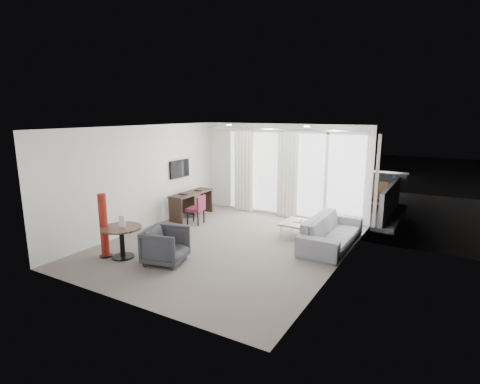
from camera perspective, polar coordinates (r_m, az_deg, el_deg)
The scene contains 28 objects.
floor at distance 8.47m, azimuth -2.05°, elevation -8.03°, with size 5.00×6.00×0.00m, color #6A625A.
ceiling at distance 7.97m, azimuth -2.19°, elevation 9.82°, with size 5.00×6.00×0.00m, color white.
wall_left at distance 9.66m, azimuth -14.80°, elevation 2.06°, with size 0.00×6.00×2.60m, color silver.
wall_right at distance 7.14m, azimuth 15.15°, elevation -1.39°, with size 0.00×6.00×2.60m, color silver.
wall_front at distance 5.87m, azimuth -17.88°, elevation -4.45°, with size 5.00×0.00×2.60m, color silver.
window_panel at distance 10.63m, azimuth 7.85°, elevation 2.69°, with size 4.00×0.02×2.38m, color white, non-canonical shape.
window_frame at distance 10.62m, azimuth 7.82°, elevation 2.67°, with size 4.10×0.06×2.44m, color white, non-canonical shape.
curtain_left at distance 11.10m, azimuth 0.58°, elevation 3.20°, with size 0.60×0.20×2.38m, color silver, non-canonical shape.
curtain_right at distance 10.50m, azimuth 7.26°, elevation 2.59°, with size 0.60×0.20×2.38m, color silver, non-canonical shape.
curtain_track at distance 10.47m, azimuth 6.16°, elevation 9.47°, with size 4.80×0.04×0.04m, color #B2B2B7, non-canonical shape.
downlight_a at distance 9.80m, azimuth -1.67°, elevation 10.18°, with size 0.12×0.12×0.02m, color #FFE0B2.
downlight_b at distance 8.88m, azimuth 10.13°, elevation 9.81°, with size 0.12×0.12×0.02m, color #FFE0B2.
desk at distance 10.67m, azimuth -7.40°, elevation -1.92°, with size 0.47×1.50×0.70m, color black, non-canonical shape.
tv at distance 10.69m, azimuth -9.18°, elevation 3.51°, with size 0.05×0.80×0.50m, color black, non-canonical shape.
desk_chair at distance 9.98m, azimuth -6.79°, elevation -2.67°, with size 0.42×0.40×0.78m, color maroon, non-canonical shape.
round_table at distance 8.03m, azimuth -17.52°, elevation -7.31°, with size 0.81×0.81×0.65m, color #442D22, non-canonical shape.
menu_card at distance 7.90m, azimuth -17.52°, elevation -4.62°, with size 0.13×0.02×0.23m, color white, non-canonical shape.
red_lamp at distance 8.10m, azimuth -20.05°, elevation -4.84°, with size 0.26×0.26×1.32m, color maroon.
tub_armchair at distance 7.53m, azimuth -11.27°, elevation -8.06°, with size 0.75×0.77×0.70m, color #303037.
coffee_table at distance 9.05m, azimuth 8.99°, elevation -5.67°, with size 0.78×0.78×0.35m, color gray, non-canonical shape.
remote at distance 9.05m, azimuth 9.24°, elevation -4.48°, with size 0.05×0.16×0.02m, color black, non-canonical shape.
magazine at distance 9.10m, azimuth 9.09°, elevation -4.38°, with size 0.20×0.25×0.01m, color gray, non-canonical shape.
sofa at distance 8.56m, azimuth 13.81°, elevation -5.87°, with size 2.23×0.87×0.65m, color gray.
terrace_slab at distance 12.27m, azimuth 10.37°, elevation -2.15°, with size 5.60×3.00×0.12m, color #4D4D50.
rattan_chair_a at distance 11.86m, azimuth 14.87°, elevation -0.74°, with size 0.50×0.50×0.73m, color brown, non-canonical shape.
rattan_chair_b at distance 12.10m, azimuth 20.16°, elevation -0.58°, with size 0.57×0.57×0.83m, color brown, non-canonical shape.
rattan_table at distance 11.41m, azimuth 12.80°, elevation -1.69°, with size 0.52×0.52×0.52m, color brown, non-canonical shape.
balustrade at distance 13.50m, azimuth 12.54°, elevation 1.49°, with size 5.50×0.06×1.05m, color #B2B2B7, non-canonical shape.
Camera 1 is at (4.23, -6.74, 2.91)m, focal length 28.00 mm.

